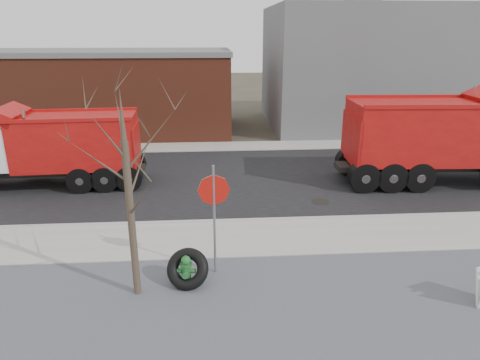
{
  "coord_description": "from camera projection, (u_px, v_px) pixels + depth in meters",
  "views": [
    {
      "loc": [
        -1.24,
        -12.13,
        6.32
      ],
      "look_at": [
        -0.26,
        2.04,
        1.4
      ],
      "focal_mm": 32.0,
      "sensor_mm": 36.0,
      "label": 1
    }
  ],
  "objects": [
    {
      "name": "bare_tree",
      "position": [
        127.0,
        171.0,
        9.85
      ],
      "size": [
        3.2,
        3.2,
        5.2
      ],
      "color": "#382D23",
      "rests_on": "ground"
    },
    {
      "name": "building_grey",
      "position": [
        356.0,
        67.0,
        29.84
      ],
      "size": [
        12.0,
        10.0,
        8.0
      ],
      "color": "slate",
      "rests_on": "ground"
    },
    {
      "name": "stop_sign",
      "position": [
        214.0,
        202.0,
        11.2
      ],
      "size": [
        0.85,
        0.09,
        3.12
      ],
      "rotation": [
        0.0,
        0.0,
        -0.32
      ],
      "color": "gray",
      "rests_on": "ground"
    },
    {
      "name": "dump_truck_red_a",
      "position": [
        449.0,
        137.0,
        18.37
      ],
      "size": [
        10.23,
        3.17,
        4.05
      ],
      "rotation": [
        0.0,
        0.0,
        -0.04
      ],
      "color": "black",
      "rests_on": "ground"
    },
    {
      "name": "far_sidewalk",
      "position": [
        233.0,
        146.0,
        24.89
      ],
      "size": [
        60.0,
        2.0,
        0.06
      ],
      "primitive_type": "cube",
      "color": "#9E9B93",
      "rests_on": "ground"
    },
    {
      "name": "building_brick",
      "position": [
        77.0,
        91.0,
        28.09
      ],
      "size": [
        20.2,
        8.2,
        5.3
      ],
      "color": "brown",
      "rests_on": "ground"
    },
    {
      "name": "sidewalk",
      "position": [
        252.0,
        238.0,
        13.82
      ],
      "size": [
        60.0,
        2.5,
        0.06
      ],
      "primitive_type": "cube",
      "color": "#9E9B93",
      "rests_on": "ground"
    },
    {
      "name": "truck_tire",
      "position": [
        188.0,
        269.0,
        11.13
      ],
      "size": [
        1.26,
        1.09,
        1.08
      ],
      "color": "black",
      "rests_on": "ground"
    },
    {
      "name": "curb",
      "position": [
        248.0,
        220.0,
        15.03
      ],
      "size": [
        60.0,
        0.15,
        0.11
      ],
      "primitive_type": "cube",
      "color": "#9E9B93",
      "rests_on": "ground"
    },
    {
      "name": "ground",
      "position": [
        253.0,
        242.0,
        13.59
      ],
      "size": [
        120.0,
        120.0,
        0.0
      ],
      "primitive_type": "plane",
      "color": "#383328",
      "rests_on": "ground"
    },
    {
      "name": "road",
      "position": [
        239.0,
        178.0,
        19.53
      ],
      "size": [
        60.0,
        9.4,
        0.02
      ],
      "primitive_type": "cube",
      "color": "black",
      "rests_on": "ground"
    },
    {
      "name": "gravel_verge",
      "position": [
        267.0,
        309.0,
        10.29
      ],
      "size": [
        60.0,
        5.0,
        0.03
      ],
      "primitive_type": "cube",
      "color": "slate",
      "rests_on": "ground"
    },
    {
      "name": "fire_hydrant",
      "position": [
        186.0,
        272.0,
        11.12
      ],
      "size": [
        0.5,
        0.49,
        0.89
      ],
      "rotation": [
        0.0,
        0.0,
        -0.1
      ],
      "color": "#296D2A",
      "rests_on": "ground"
    },
    {
      "name": "dump_truck_red_b",
      "position": [
        52.0,
        146.0,
        17.99
      ],
      "size": [
        8.27,
        2.79,
        3.48
      ],
      "rotation": [
        0.0,
        0.0,
        3.2
      ],
      "color": "black",
      "rests_on": "ground"
    }
  ]
}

